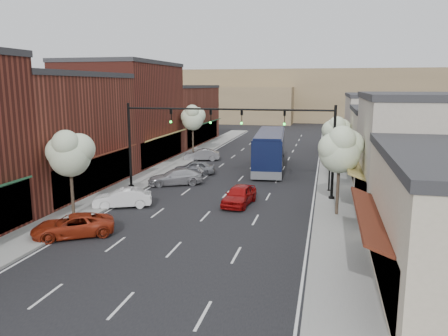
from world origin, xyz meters
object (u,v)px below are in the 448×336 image
Objects in this scene: tree_right_far at (336,131)px; red_hatchback at (239,195)px; parked_car_a at (73,226)px; signal_mast_right at (301,137)px; parked_car_e at (202,155)px; parked_car_c at (175,177)px; tree_left_far at (193,117)px; parked_car_d at (194,168)px; signal_mast_left at (157,134)px; lamp_post_near at (330,155)px; tree_left_near at (70,152)px; coach_bus at (270,150)px; tree_right_near at (341,149)px; lamp_post_far at (330,132)px; parked_car_b at (123,198)px.

red_hatchback is at bearing -114.61° from tree_right_far.
red_hatchback is 0.94× the size of parked_car_a.
parked_car_e is (-11.82, 14.53, -3.97)m from signal_mast_right.
tree_left_far is at bearing 165.74° from parked_car_c.
signal_mast_right reaches higher than parked_car_d.
signal_mast_left is 13.75m from lamp_post_near.
signal_mast_left is at bearing 180.00° from signal_mast_right.
tree_left_near is 22.96m from parked_car_e.
signal_mast_left is at bearing -169.44° from lamp_post_near.
lamp_post_near is 10.54m from coach_bus.
red_hatchback reaches higher than parked_car_e.
tree_right_near is at bearing 84.44° from parked_car_a.
red_hatchback is (9.86, 5.28, -3.50)m from tree_left_near.
tree_right_far reaches higher than parked_car_d.
red_hatchback is (7.22, -2.78, -3.90)m from signal_mast_left.
parked_car_a is (-14.55, -23.32, -3.37)m from tree_right_far.
lamp_post_near reaches higher than parked_car_c.
parked_car_d is at bearing 142.88° from parked_car_a.
parked_car_e is at bearing 128.05° from tree_right_near.
lamp_post_far is 1.12× the size of parked_car_e.
parked_car_b is (-11.82, -5.23, -3.97)m from signal_mast_right.
signal_mast_right reaches higher than lamp_post_far.
parked_car_b is 1.00× the size of parked_car_e.
signal_mast_right reaches higher than tree_left_far.
tree_right_far is at bearing 86.69° from lamp_post_near.
lamp_post_near is 1.14× the size of parked_car_d.
parked_car_e is (-1.24, 12.29, -0.02)m from parked_car_c.
parked_car_d is at bearing 146.74° from signal_mast_right.
signal_mast_right is at bearing -76.44° from coach_bus.
signal_mast_right is 22.68m from tree_left_far.
signal_mast_right and signal_mast_left have the same top height.
lamp_post_near is (16.05, -15.44, -1.60)m from tree_left_far.
red_hatchback is at bearing 169.26° from tree_right_near.
coach_bus is at bearing 52.75° from parked_car_e.
parked_car_b is (-0.00, 6.14, 0.03)m from parked_car_a.
coach_bus is at bearing -173.40° from tree_right_far.
tree_right_near is 6.74m from lamp_post_near.
tree_left_far is 1.45× the size of red_hatchback.
red_hatchback is at bearing -96.01° from coach_bus.
lamp_post_near is 13.37m from parked_car_d.
signal_mast_left is 2.06× the size of parked_car_e.
tree_right_near reaches higher than red_hatchback.
tree_right_far is at bearing 50.31° from tree_left_near.
parked_car_a is (-8.13, -22.57, -1.36)m from coach_bus.
signal_mast_right is at bearing -52.29° from tree_left_far.
parked_car_c is 1.17× the size of parked_car_e.
red_hatchback is (-6.20, -22.78, -2.29)m from lamp_post_far.
coach_bus is 11.38m from parked_car_c.
tree_right_near is 24.11m from lamp_post_far.
coach_bus is (-5.87, -8.80, -1.03)m from lamp_post_far.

